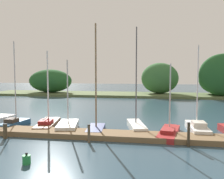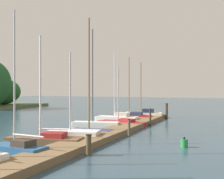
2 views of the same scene
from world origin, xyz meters
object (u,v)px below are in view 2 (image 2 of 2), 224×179
Objects in this scene: sailboat_7 at (120,122)px; channel_buoy_0 at (184,143)px; sailboat_5 at (90,128)px; sailboat_9 at (131,116)px; mooring_piling_4 at (167,111)px; sailboat_4 at (72,134)px; mooring_piling_3 at (150,117)px; sailboat_8 at (116,118)px; sailboat_6 at (94,124)px; mooring_piling_1 at (89,145)px; sailboat_2 at (17,147)px; sailboat_3 at (44,139)px; mooring_piling_2 at (129,128)px; sailboat_10 at (142,114)px.

channel_buoy_0 is (-7.05, -6.32, -0.04)m from sailboat_7.
sailboat_5 reaches higher than channel_buoy_0.
sailboat_9 reaches higher than mooring_piling_4.
sailboat_7 is at bearing -104.61° from sailboat_4.
sailboat_8 is at bearing 72.44° from mooring_piling_3.
mooring_piling_3 is at bearing -146.53° from sailboat_7.
sailboat_5 is 1.02× the size of sailboat_6.
sailboat_9 is 15.50m from mooring_piling_1.
sailboat_9 is at bearing -85.07° from sailboat_2.
sailboat_3 is (2.60, 0.38, -0.03)m from sailboat_2.
sailboat_7 is 3.46× the size of mooring_piling_3.
sailboat_4 is 4.61× the size of mooring_piling_2.
mooring_piling_2 reaches higher than channel_buoy_0.
sailboat_6 is 1.22× the size of sailboat_8.
mooring_piling_3 reaches higher than mooring_piling_1.
sailboat_3 is 6.95m from sailboat_6.
sailboat_3 is at bearing 58.46° from sailboat_4.
sailboat_3 is at bearing -76.90° from sailboat_2.
sailboat_4 is 2.20m from sailboat_5.
sailboat_3 is at bearing 169.05° from mooring_piling_4.
sailboat_6 is 4.96× the size of mooring_piling_4.
sailboat_5 is 6.86× the size of mooring_piling_2.
sailboat_2 is 4.35× the size of mooring_piling_4.
sailboat_6 is 4.89m from mooring_piling_3.
mooring_piling_4 is (5.33, -3.47, 0.41)m from sailboat_8.
sailboat_2 is 1.09× the size of sailboat_9.
sailboat_3 is at bearing 162.44° from mooring_piling_3.
sailboat_4 is at bearing 81.27° from sailboat_5.
sailboat_6 is at bearing 132.54° from mooring_piling_3.
mooring_piling_1 is (1.22, -3.11, 0.13)m from sailboat_2.
sailboat_3 is at bearing 73.63° from sailboat_5.
sailboat_6 is at bearing -74.08° from sailboat_5.
mooring_piling_3 is (12.84, -2.86, 0.35)m from sailboat_2.
sailboat_4 is at bearing -119.51° from sailboat_3.
sailboat_7 is at bearing -132.14° from sailboat_6.
sailboat_9 reaches higher than mooring_piling_1.
sailboat_8 is (11.34, 0.24, 0.04)m from sailboat_3.
mooring_piling_4 is at bearing 0.86° from mooring_piling_1.
sailboat_7 is 4.54m from sailboat_9.
sailboat_10 reaches higher than sailboat_7.
sailboat_8 reaches higher than sailboat_9.
sailboat_5 is at bearing 168.98° from mooring_piling_4.
mooring_piling_1 is 11.62m from mooring_piling_3.
mooring_piling_1 is at bearing 118.51° from sailboat_4.
sailboat_9 is at bearing -100.79° from sailboat_4.
sailboat_6 is at bearing 24.84° from mooring_piling_1.
sailboat_4 is (4.49, -0.27, -0.04)m from sailboat_2.
mooring_piling_2 is at bearing 131.76° from sailboat_6.
sailboat_9 is 2.33m from sailboat_10.
sailboat_2 is 1.16× the size of sailboat_10.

